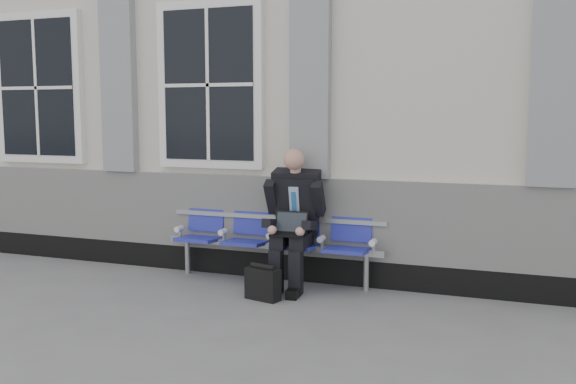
% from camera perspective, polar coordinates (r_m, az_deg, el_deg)
% --- Properties ---
extents(ground, '(70.00, 70.00, 0.00)m').
position_cam_1_polar(ground, '(6.89, -14.94, -9.43)').
color(ground, slate).
rests_on(ground, ground).
extents(station_building, '(14.40, 4.40, 4.49)m').
position_cam_1_polar(station_building, '(9.66, -3.39, 8.78)').
color(station_building, beige).
rests_on(station_building, ground).
extents(bench, '(2.60, 0.47, 0.91)m').
position_cam_1_polar(bench, '(7.34, -1.35, -3.75)').
color(bench, '#9EA0A3').
rests_on(bench, ground).
extents(businessman, '(0.66, 0.88, 1.54)m').
position_cam_1_polar(businessman, '(7.05, 0.55, -1.99)').
color(businessman, black).
rests_on(businessman, ground).
extents(briefcase, '(0.39, 0.24, 0.38)m').
position_cam_1_polar(briefcase, '(6.70, -2.25, -8.11)').
color(briefcase, black).
rests_on(briefcase, ground).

